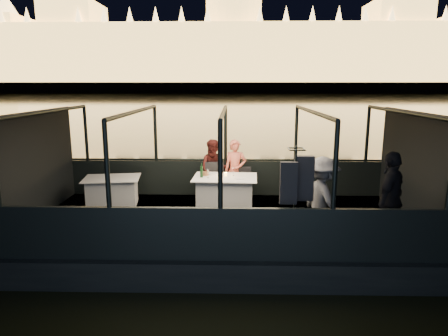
{
  "coord_description": "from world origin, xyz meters",
  "views": [
    {
      "loc": [
        0.21,
        -8.14,
        3.35
      ],
      "look_at": [
        0.0,
        0.4,
        1.55
      ],
      "focal_mm": 32.0,
      "sensor_mm": 36.0,
      "label": 1
    }
  ],
  "objects_px": {
    "chair_port_right": "(243,184)",
    "person_woman_coral": "(235,171)",
    "person_man_maroon": "(214,170)",
    "passenger_dark": "(390,200)",
    "dining_table_aft": "(112,190)",
    "chair_port_left": "(214,185)",
    "wine_bottle": "(201,171)",
    "dining_table_central": "(225,193)",
    "coat_stand": "(294,201)",
    "passenger_stripe": "(323,196)"
  },
  "relations": [
    {
      "from": "dining_table_aft",
      "to": "coat_stand",
      "type": "relative_size",
      "value": 0.7
    },
    {
      "from": "dining_table_central",
      "to": "passenger_stripe",
      "type": "height_order",
      "value": "passenger_stripe"
    },
    {
      "from": "person_woman_coral",
      "to": "wine_bottle",
      "type": "bearing_deg",
      "value": -136.04
    },
    {
      "from": "dining_table_aft",
      "to": "person_woman_coral",
      "type": "xyz_separation_m",
      "value": [
        2.93,
        0.56,
        0.36
      ]
    },
    {
      "from": "dining_table_central",
      "to": "wine_bottle",
      "type": "relative_size",
      "value": 4.6
    },
    {
      "from": "dining_table_aft",
      "to": "chair_port_right",
      "type": "xyz_separation_m",
      "value": [
        3.12,
        0.34,
        0.06
      ]
    },
    {
      "from": "dining_table_aft",
      "to": "person_man_maroon",
      "type": "bearing_deg",
      "value": 13.33
    },
    {
      "from": "dining_table_central",
      "to": "passenger_stripe",
      "type": "relative_size",
      "value": 0.92
    },
    {
      "from": "passenger_stripe",
      "to": "wine_bottle",
      "type": "height_order",
      "value": "passenger_stripe"
    },
    {
      "from": "chair_port_right",
      "to": "person_woman_coral",
      "type": "relative_size",
      "value": 0.56
    },
    {
      "from": "chair_port_left",
      "to": "coat_stand",
      "type": "relative_size",
      "value": 0.53
    },
    {
      "from": "person_man_maroon",
      "to": "wine_bottle",
      "type": "relative_size",
      "value": 4.81
    },
    {
      "from": "person_man_maroon",
      "to": "person_woman_coral",
      "type": "bearing_deg",
      "value": 3.5
    },
    {
      "from": "chair_port_right",
      "to": "person_woman_coral",
      "type": "xyz_separation_m",
      "value": [
        -0.19,
        0.22,
        0.3
      ]
    },
    {
      "from": "passenger_stripe",
      "to": "passenger_dark",
      "type": "distance_m",
      "value": 1.15
    },
    {
      "from": "person_man_maroon",
      "to": "dining_table_aft",
      "type": "bearing_deg",
      "value": -162.4
    },
    {
      "from": "dining_table_central",
      "to": "person_woman_coral",
      "type": "height_order",
      "value": "person_woman_coral"
    },
    {
      "from": "person_woman_coral",
      "to": "wine_bottle",
      "type": "relative_size",
      "value": 4.8
    },
    {
      "from": "coat_stand",
      "to": "person_man_maroon",
      "type": "distance_m",
      "value": 3.46
    },
    {
      "from": "chair_port_right",
      "to": "passenger_dark",
      "type": "xyz_separation_m",
      "value": [
        2.53,
        -2.63,
        0.4
      ]
    },
    {
      "from": "dining_table_aft",
      "to": "chair_port_left",
      "type": "bearing_deg",
      "value": 5.74
    },
    {
      "from": "dining_table_aft",
      "to": "passenger_dark",
      "type": "bearing_deg",
      "value": -22.13
    },
    {
      "from": "person_man_maroon",
      "to": "passenger_dark",
      "type": "relative_size",
      "value": 0.88
    },
    {
      "from": "chair_port_left",
      "to": "passenger_stripe",
      "type": "distance_m",
      "value": 3.15
    },
    {
      "from": "chair_port_left",
      "to": "dining_table_aft",
      "type": "bearing_deg",
      "value": -178.7
    },
    {
      "from": "coat_stand",
      "to": "passenger_dark",
      "type": "height_order",
      "value": "coat_stand"
    },
    {
      "from": "chair_port_right",
      "to": "passenger_dark",
      "type": "height_order",
      "value": "passenger_dark"
    },
    {
      "from": "passenger_dark",
      "to": "wine_bottle",
      "type": "xyz_separation_m",
      "value": [
        -3.49,
        2.05,
        0.06
      ]
    },
    {
      "from": "dining_table_aft",
      "to": "chair_port_left",
      "type": "xyz_separation_m",
      "value": [
        2.41,
        0.24,
        0.06
      ]
    },
    {
      "from": "dining_table_aft",
      "to": "dining_table_central",
      "type": "bearing_deg",
      "value": -4.41
    },
    {
      "from": "coat_stand",
      "to": "passenger_stripe",
      "type": "distance_m",
      "value": 0.75
    },
    {
      "from": "coat_stand",
      "to": "passenger_stripe",
      "type": "height_order",
      "value": "coat_stand"
    },
    {
      "from": "chair_port_left",
      "to": "passenger_dark",
      "type": "distance_m",
      "value": 4.13
    },
    {
      "from": "dining_table_aft",
      "to": "person_man_maroon",
      "type": "xyz_separation_m",
      "value": [
        2.4,
        0.57,
        0.36
      ]
    },
    {
      "from": "dining_table_aft",
      "to": "coat_stand",
      "type": "distance_m",
      "value": 4.7
    },
    {
      "from": "passenger_stripe",
      "to": "dining_table_aft",
      "type": "bearing_deg",
      "value": 43.13
    },
    {
      "from": "chair_port_right",
      "to": "person_woman_coral",
      "type": "distance_m",
      "value": 0.42
    },
    {
      "from": "person_woman_coral",
      "to": "chair_port_left",
      "type": "bearing_deg",
      "value": -150.44
    },
    {
      "from": "dining_table_central",
      "to": "coat_stand",
      "type": "distance_m",
      "value": 2.68
    },
    {
      "from": "dining_table_aft",
      "to": "coat_stand",
      "type": "xyz_separation_m",
      "value": [
        3.92,
        -2.53,
        0.51
      ]
    },
    {
      "from": "dining_table_central",
      "to": "person_man_maroon",
      "type": "relative_size",
      "value": 0.96
    },
    {
      "from": "passenger_stripe",
      "to": "chair_port_left",
      "type": "bearing_deg",
      "value": 20.02
    },
    {
      "from": "chair_port_right",
      "to": "dining_table_central",
      "type": "bearing_deg",
      "value": -128.63
    },
    {
      "from": "person_man_maroon",
      "to": "wine_bottle",
      "type": "distance_m",
      "value": 0.87
    },
    {
      "from": "person_man_maroon",
      "to": "chair_port_right",
      "type": "bearing_deg",
      "value": -13.75
    },
    {
      "from": "chair_port_right",
      "to": "wine_bottle",
      "type": "bearing_deg",
      "value": -149.29
    },
    {
      "from": "chair_port_left",
      "to": "wine_bottle",
      "type": "distance_m",
      "value": 0.72
    },
    {
      "from": "dining_table_aft",
      "to": "passenger_stripe",
      "type": "distance_m",
      "value": 4.98
    },
    {
      "from": "chair_port_left",
      "to": "person_woman_coral",
      "type": "relative_size",
      "value": 0.64
    },
    {
      "from": "coat_stand",
      "to": "passenger_stripe",
      "type": "relative_size",
      "value": 1.17
    }
  ]
}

